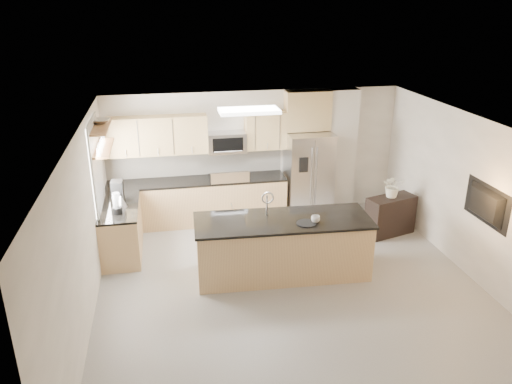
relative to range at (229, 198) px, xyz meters
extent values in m
plane|color=#979590|center=(0.60, -2.92, -0.47)|extent=(6.50, 6.50, 0.00)
cube|color=silver|center=(0.60, -2.92, 2.13)|extent=(6.00, 6.50, 0.02)
cube|color=silver|center=(0.60, 0.33, 0.83)|extent=(6.00, 0.02, 2.60)
cube|color=silver|center=(0.60, -6.17, 0.83)|extent=(6.00, 0.02, 2.60)
cube|color=silver|center=(-2.40, -2.92, 0.83)|extent=(0.02, 6.50, 2.60)
cube|color=silver|center=(3.60, -2.92, 0.83)|extent=(0.02, 6.50, 2.60)
cube|color=tan|center=(-0.63, 0.00, -0.03)|extent=(3.55, 0.65, 0.88)
cube|color=black|center=(-0.63, 0.00, 0.43)|extent=(3.55, 0.66, 0.04)
cube|color=silver|center=(-0.63, 0.32, 0.71)|extent=(3.55, 0.02, 0.52)
cube|color=tan|center=(-2.07, -1.07, -0.03)|extent=(0.65, 1.50, 0.88)
cube|color=black|center=(-2.07, -1.07, 0.43)|extent=(0.66, 1.50, 0.04)
cube|color=black|center=(0.00, 0.00, -0.02)|extent=(0.76, 0.64, 0.90)
cube|color=black|center=(0.00, 0.00, 0.44)|extent=(0.76, 0.62, 0.03)
cube|color=silver|center=(0.00, -0.30, 0.56)|extent=(0.76, 0.04, 0.22)
cube|color=tan|center=(-1.34, 0.16, 1.35)|extent=(1.92, 0.33, 0.75)
cube|color=tan|center=(0.79, 0.16, 1.35)|extent=(0.82, 0.33, 0.75)
cube|color=silver|center=(0.00, 0.13, 1.16)|extent=(0.76, 0.40, 0.40)
cube|color=black|center=(0.00, -0.07, 1.16)|extent=(0.60, 0.02, 0.28)
cube|color=silver|center=(1.66, -0.05, 0.42)|extent=(0.92, 0.75, 1.78)
cube|color=gray|center=(1.66, -0.43, 0.42)|extent=(0.02, 0.01, 1.69)
cube|color=black|center=(1.44, -0.44, 0.78)|extent=(0.18, 0.03, 0.30)
cube|color=beige|center=(2.42, 0.18, 0.83)|extent=(0.60, 0.30, 2.60)
cube|color=white|center=(-2.38, -1.07, 1.18)|extent=(0.03, 1.05, 1.55)
cube|color=silver|center=(-2.37, -1.07, 1.18)|extent=(0.03, 1.15, 1.65)
cube|color=olive|center=(-2.25, -0.97, 1.48)|extent=(0.30, 1.20, 0.04)
cube|color=olive|center=(-2.25, -0.97, 1.85)|extent=(0.30, 1.20, 0.04)
cube|color=white|center=(0.20, -1.32, 2.09)|extent=(1.00, 0.50, 0.06)
cube|color=tan|center=(0.57, -2.31, 0.00)|extent=(2.84, 1.10, 0.94)
cube|color=black|center=(0.57, -2.31, 0.49)|extent=(2.90, 1.16, 0.04)
cube|color=black|center=(0.36, -2.31, 0.48)|extent=(0.59, 0.43, 0.01)
cylinder|color=silver|center=(0.36, -2.07, 0.68)|extent=(0.03, 0.03, 0.34)
torus|color=silver|center=(0.36, -2.13, 0.83)|extent=(0.21, 0.03, 0.21)
cube|color=black|center=(2.98, -1.23, -0.09)|extent=(1.03, 0.65, 0.76)
imported|color=silver|center=(1.05, -2.51, 0.57)|extent=(0.18, 0.18, 0.11)
cylinder|color=black|center=(0.90, -2.54, 0.52)|extent=(0.41, 0.41, 0.02)
cylinder|color=black|center=(-2.07, -1.41, 0.50)|extent=(0.16, 0.16, 0.11)
cylinder|color=silver|center=(-2.07, -1.41, 0.69)|extent=(0.12, 0.12, 0.26)
cone|color=silver|center=(-2.02, -1.14, 0.56)|extent=(0.20, 0.20, 0.22)
cylinder|color=black|center=(-2.02, -1.14, 0.68)|extent=(0.04, 0.04, 0.04)
cube|color=black|center=(-2.09, -0.84, 0.64)|extent=(0.21, 0.25, 0.38)
cylinder|color=silver|center=(-2.09, -0.91, 0.55)|extent=(0.12, 0.12, 0.13)
imported|color=silver|center=(-2.25, -0.82, 1.91)|extent=(0.49, 0.49, 0.10)
imported|color=white|center=(2.99, -1.21, 0.63)|extent=(0.75, 0.70, 0.68)
imported|color=black|center=(3.51, -3.12, 0.88)|extent=(0.14, 1.08, 0.62)
camera|label=1|loc=(-1.22, -9.41, 3.84)|focal=35.00mm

